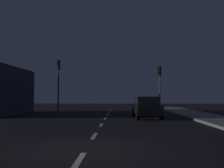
{
  "coord_description": "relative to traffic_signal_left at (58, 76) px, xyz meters",
  "views": [
    {
      "loc": [
        1.02,
        -7.45,
        1.62
      ],
      "look_at": [
        0.34,
        15.65,
        2.78
      ],
      "focal_mm": 39.14,
      "sensor_mm": 36.0,
      "label": 1
    }
  ],
  "objects": [
    {
      "name": "ground_plane",
      "position": [
        5.0,
        -9.46,
        -3.62
      ],
      "size": [
        80.0,
        80.0,
        0.0
      ],
      "primitive_type": "plane",
      "color": "black"
    },
    {
      "name": "lane_stripe_nearest",
      "position": [
        5.0,
        -17.66,
        -3.62
      ],
      "size": [
        0.16,
        1.6,
        0.01
      ],
      "primitive_type": "cube",
      "color": "silver",
      "rests_on": "ground_plane"
    },
    {
      "name": "lane_stripe_second",
      "position": [
        5.0,
        -13.86,
        -3.62
      ],
      "size": [
        0.16,
        1.6,
        0.01
      ],
      "primitive_type": "cube",
      "color": "silver",
      "rests_on": "ground_plane"
    },
    {
      "name": "lane_stripe_third",
      "position": [
        5.0,
        -10.06,
        -3.62
      ],
      "size": [
        0.16,
        1.6,
        0.01
      ],
      "primitive_type": "cube",
      "color": "silver",
      "rests_on": "ground_plane"
    },
    {
      "name": "lane_stripe_fourth",
      "position": [
        5.0,
        -6.26,
        -3.62
      ],
      "size": [
        0.16,
        1.6,
        0.01
      ],
      "primitive_type": "cube",
      "color": "silver",
      "rests_on": "ground_plane"
    },
    {
      "name": "lane_stripe_fifth",
      "position": [
        5.0,
        -2.46,
        -3.62
      ],
      "size": [
        0.16,
        1.6,
        0.01
      ],
      "primitive_type": "cube",
      "color": "silver",
      "rests_on": "ground_plane"
    },
    {
      "name": "lane_stripe_sixth",
      "position": [
        5.0,
        1.34,
        -3.62
      ],
      "size": [
        0.16,
        1.6,
        0.01
      ],
      "primitive_type": "cube",
      "color": "silver",
      "rests_on": "ground_plane"
    },
    {
      "name": "lane_stripe_seventh",
      "position": [
        5.0,
        5.14,
        -3.62
      ],
      "size": [
        0.16,
        1.6,
        0.01
      ],
      "primitive_type": "cube",
      "color": "silver",
      "rests_on": "ground_plane"
    },
    {
      "name": "traffic_signal_left",
      "position": [
        0.0,
        0.0,
        0.0
      ],
      "size": [
        0.32,
        0.38,
        5.19
      ],
      "color": "#2D2D30",
      "rests_on": "ground_plane"
    },
    {
      "name": "traffic_signal_right",
      "position": [
        9.97,
        -0.0,
        -0.4
      ],
      "size": [
        0.32,
        0.38,
        4.57
      ],
      "color": "#4C4C51",
      "rests_on": "ground_plane"
    },
    {
      "name": "car_stopped_ahead",
      "position": [
        8.06,
        -5.59,
        -2.82
      ],
      "size": [
        1.94,
        4.28,
        1.6
      ],
      "color": "black",
      "rests_on": "ground_plane"
    }
  ]
}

